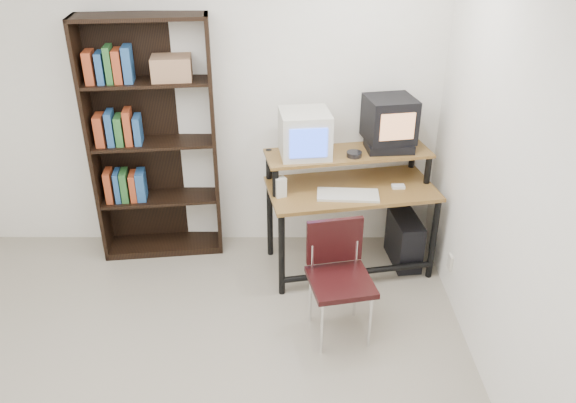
{
  "coord_description": "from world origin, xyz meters",
  "views": [
    {
      "loc": [
        0.76,
        -2.42,
        2.7
      ],
      "look_at": [
        0.75,
        1.1,
        0.85
      ],
      "focal_mm": 35.0,
      "sensor_mm": 36.0,
      "label": 1
    }
  ],
  "objects_px": {
    "computer_desk": "(350,190)",
    "crt_monitor": "(305,134)",
    "bookshelf": "(153,139)",
    "school_chair": "(338,268)",
    "crt_tv": "(389,119)",
    "pc_tower": "(404,240)"
  },
  "relations": [
    {
      "from": "computer_desk",
      "to": "crt_monitor",
      "type": "bearing_deg",
      "value": 159.59
    },
    {
      "from": "crt_monitor",
      "to": "bookshelf",
      "type": "relative_size",
      "value": 0.21
    },
    {
      "from": "crt_monitor",
      "to": "computer_desk",
      "type": "bearing_deg",
      "value": -16.79
    },
    {
      "from": "crt_monitor",
      "to": "school_chair",
      "type": "height_order",
      "value": "crt_monitor"
    },
    {
      "from": "crt_tv",
      "to": "crt_monitor",
      "type": "bearing_deg",
      "value": -178.94
    },
    {
      "from": "crt_tv",
      "to": "bookshelf",
      "type": "relative_size",
      "value": 0.21
    },
    {
      "from": "crt_monitor",
      "to": "crt_tv",
      "type": "relative_size",
      "value": 1.0
    },
    {
      "from": "school_chair",
      "to": "bookshelf",
      "type": "distance_m",
      "value": 1.89
    },
    {
      "from": "pc_tower",
      "to": "bookshelf",
      "type": "xyz_separation_m",
      "value": [
        -2.08,
        0.24,
        0.81
      ]
    },
    {
      "from": "crt_tv",
      "to": "bookshelf",
      "type": "xyz_separation_m",
      "value": [
        -1.9,
        0.08,
        -0.2
      ]
    },
    {
      "from": "crt_tv",
      "to": "bookshelf",
      "type": "distance_m",
      "value": 1.91
    },
    {
      "from": "pc_tower",
      "to": "school_chair",
      "type": "xyz_separation_m",
      "value": [
        -0.64,
        -0.86,
        0.3
      ]
    },
    {
      "from": "bookshelf",
      "to": "crt_tv",
      "type": "bearing_deg",
      "value": -9.38
    },
    {
      "from": "crt_monitor",
      "to": "bookshelf",
      "type": "distance_m",
      "value": 1.26
    },
    {
      "from": "crt_tv",
      "to": "pc_tower",
      "type": "bearing_deg",
      "value": -52.09
    },
    {
      "from": "computer_desk",
      "to": "crt_tv",
      "type": "bearing_deg",
      "value": 23.27
    },
    {
      "from": "crt_monitor",
      "to": "bookshelf",
      "type": "bearing_deg",
      "value": 162.8
    },
    {
      "from": "crt_tv",
      "to": "school_chair",
      "type": "distance_m",
      "value": 1.33
    },
    {
      "from": "crt_tv",
      "to": "pc_tower",
      "type": "distance_m",
      "value": 1.04
    },
    {
      "from": "bookshelf",
      "to": "computer_desk",
      "type": "bearing_deg",
      "value": -16.99
    },
    {
      "from": "school_chair",
      "to": "pc_tower",
      "type": "bearing_deg",
      "value": 42.11
    },
    {
      "from": "crt_monitor",
      "to": "pc_tower",
      "type": "xyz_separation_m",
      "value": [
        0.85,
        -0.02,
        -0.94
      ]
    }
  ]
}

